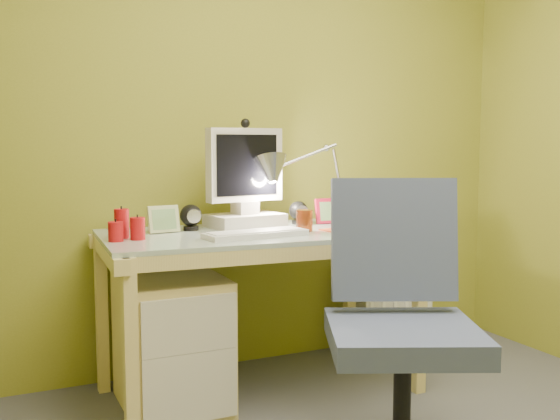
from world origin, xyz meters
name	(u,v)px	position (x,y,z in m)	size (l,w,h in m)	color
wall_back	(229,129)	(0.00, 1.60, 1.20)	(3.20, 0.01, 2.40)	olive
desk	(260,312)	(-0.01, 1.18, 0.37)	(1.38, 0.69, 0.74)	#D4BE70
monitor	(245,166)	(-0.01, 1.36, 1.02)	(0.42, 0.24, 0.57)	beige
speaker_left	(191,217)	(-0.28, 1.34, 0.80)	(0.10, 0.10, 0.12)	black
speaker_right	(298,213)	(0.26, 1.34, 0.79)	(0.09, 0.09, 0.11)	black
keyboard	(256,234)	(-0.09, 1.04, 0.75)	(0.44, 0.14, 0.02)	silver
mousepad	(350,230)	(0.37, 1.04, 0.74)	(0.23, 0.16, 0.01)	#C2451E
mouse	(350,226)	(0.37, 1.04, 0.76)	(0.12, 0.08, 0.04)	silver
amber_tumbler	(304,221)	(0.17, 1.10, 0.79)	(0.07, 0.07, 0.10)	#963E15
candle_cluster	(124,225)	(-0.61, 1.19, 0.80)	(0.16, 0.14, 0.12)	#AA0E13
photo_frame_red	(330,211)	(0.41, 1.30, 0.80)	(0.14, 0.02, 0.12)	red
photo_frame_blue	(350,208)	(0.55, 1.34, 0.80)	(0.15, 0.02, 0.13)	#16309A
photo_frame_green	(164,219)	(-0.41, 1.32, 0.80)	(0.14, 0.02, 0.12)	#B6C285
desk_lamp	(329,166)	(0.44, 1.36, 1.02)	(0.52, 0.22, 0.56)	#ABAAAF
task_chair	(403,331)	(0.13, 0.29, 0.51)	(0.56, 0.56, 1.01)	#3D4665
radiator	(390,307)	(0.91, 1.50, 0.22)	(0.44, 0.18, 0.44)	silver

